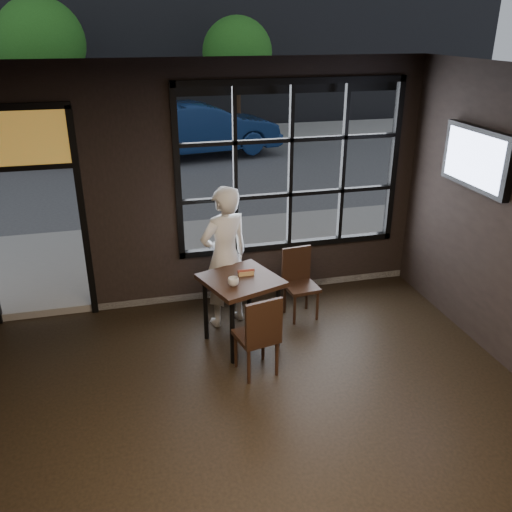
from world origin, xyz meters
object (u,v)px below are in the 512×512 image
object	(u,v)px
cafe_table	(241,311)
navy_car	(202,129)
man	(225,257)
chair_near	(256,333)

from	to	relation	value
cafe_table	navy_car	size ratio (longest dim) A/B	0.20
navy_car	man	bearing A→B (deg)	163.44
cafe_table	navy_car	world-z (taller)	navy_car
man	navy_car	size ratio (longest dim) A/B	0.42
chair_near	navy_car	bearing A→B (deg)	-107.64
chair_near	man	size ratio (longest dim) A/B	0.53
cafe_table	chair_near	world-z (taller)	chair_near
cafe_table	chair_near	bearing A→B (deg)	-106.84
cafe_table	man	size ratio (longest dim) A/B	0.48
man	navy_car	xyz separation A→B (m)	(1.18, 9.29, -0.09)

